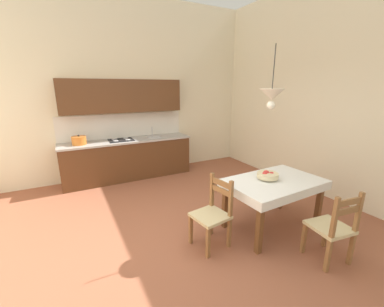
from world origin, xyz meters
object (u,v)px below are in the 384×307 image
(kitchen_cabinetry, at_px, (127,141))
(dining_chair_tv_side, at_px, (213,214))
(dining_chair_camera_side, at_px, (333,228))
(dining_table, at_px, (274,189))
(fruit_bowl, at_px, (267,175))
(pendant_lamp, at_px, (272,95))

(kitchen_cabinetry, relative_size, dining_chair_tv_side, 3.05)
(dining_chair_camera_side, relative_size, dining_chair_tv_side, 1.00)
(dining_table, bearing_deg, dining_chair_tv_side, 176.46)
(fruit_bowl, bearing_deg, dining_chair_camera_side, -81.87)
(dining_chair_tv_side, bearing_deg, pendant_lamp, -0.90)
(dining_chair_camera_side, distance_m, pendant_lamp, 1.78)
(dining_chair_tv_side, bearing_deg, fruit_bowl, 0.94)
(kitchen_cabinetry, relative_size, dining_table, 2.01)
(dining_chair_tv_side, distance_m, pendant_lamp, 1.73)
(dining_table, distance_m, fruit_bowl, 0.22)
(fruit_bowl, distance_m, pendant_lamp, 1.13)
(fruit_bowl, height_order, pendant_lamp, pendant_lamp)
(dining_table, bearing_deg, kitchen_cabinetry, 113.70)
(kitchen_cabinetry, xyz_separation_m, dining_chair_tv_side, (0.36, -3.05, -0.41))
(pendant_lamp, bearing_deg, dining_chair_camera_side, -76.86)
(dining_chair_tv_side, xyz_separation_m, pendant_lamp, (0.86, -0.01, 1.50))
(kitchen_cabinetry, relative_size, fruit_bowl, 9.47)
(pendant_lamp, bearing_deg, kitchen_cabinetry, 111.76)
(kitchen_cabinetry, height_order, dining_table, kitchen_cabinetry)
(fruit_bowl, xyz_separation_m, pendant_lamp, (-0.08, -0.03, 1.13))
(kitchen_cabinetry, height_order, fruit_bowl, kitchen_cabinetry)
(dining_chair_camera_side, height_order, dining_chair_tv_side, same)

